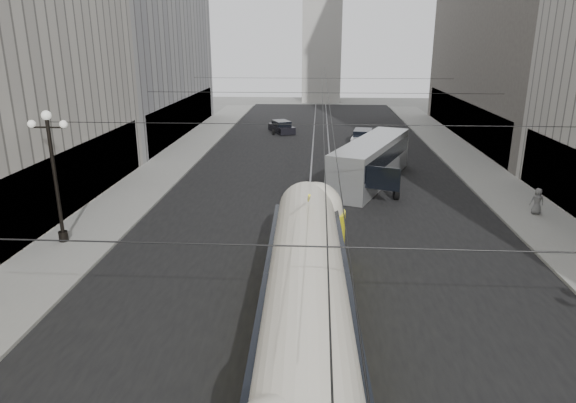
# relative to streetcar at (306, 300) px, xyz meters

# --- Properties ---
(road) EXTENTS (20.00, 85.00, 0.02)m
(road) POSITION_rel_streetcar_xyz_m (0.50, 22.84, -1.81)
(road) COLOR black
(road) RESTS_ON ground
(sidewalk_left) EXTENTS (4.00, 72.00, 0.15)m
(sidewalk_left) POSITION_rel_streetcar_xyz_m (-11.50, 26.34, -1.74)
(sidewalk_left) COLOR gray
(sidewalk_left) RESTS_ON ground
(sidewalk_right) EXTENTS (4.00, 72.00, 0.15)m
(sidewalk_right) POSITION_rel_streetcar_xyz_m (12.50, 26.34, -1.74)
(sidewalk_right) COLOR gray
(sidewalk_right) RESTS_ON ground
(rail_left) EXTENTS (0.12, 85.00, 0.04)m
(rail_left) POSITION_rel_streetcar_xyz_m (-0.25, 22.84, -1.81)
(rail_left) COLOR gray
(rail_left) RESTS_ON ground
(rail_right) EXTENTS (0.12, 85.00, 0.04)m
(rail_right) POSITION_rel_streetcar_xyz_m (1.25, 22.84, -1.81)
(rail_right) COLOR gray
(rail_right) RESTS_ON ground
(distant_tower) EXTENTS (6.00, 6.00, 31.36)m
(distant_tower) POSITION_rel_streetcar_xyz_m (0.50, 70.34, 13.15)
(distant_tower) COLOR #B2AFA8
(distant_tower) RESTS_ON ground
(lamppost_left_mid) EXTENTS (1.86, 0.44, 6.37)m
(lamppost_left_mid) POSITION_rel_streetcar_xyz_m (-12.10, 8.34, 1.93)
(lamppost_left_mid) COLOR black
(lamppost_left_mid) RESTS_ON sidewalk_left
(catenary) EXTENTS (25.00, 72.00, 0.23)m
(catenary) POSITION_rel_streetcar_xyz_m (0.62, 21.83, 4.07)
(catenary) COLOR black
(catenary) RESTS_ON ground
(streetcar) EXTENTS (3.09, 16.92, 3.71)m
(streetcar) POSITION_rel_streetcar_xyz_m (0.00, 0.00, 0.00)
(streetcar) COLOR yellow
(streetcar) RESTS_ON ground
(city_bus) EXTENTS (6.59, 12.18, 2.98)m
(city_bus) POSITION_rel_streetcar_xyz_m (3.97, 20.61, -0.18)
(city_bus) COLOR #ACB0B2
(city_bus) RESTS_ON ground
(sedan_white_far) EXTENTS (2.53, 4.72, 1.42)m
(sedan_white_far) POSITION_rel_streetcar_xyz_m (4.47, 34.36, -1.17)
(sedan_white_far) COLOR white
(sedan_white_far) RESTS_ON ground
(sedan_dark_far) EXTENTS (3.19, 4.38, 1.28)m
(sedan_dark_far) POSITION_rel_streetcar_xyz_m (-3.71, 40.28, -1.24)
(sedan_dark_far) COLOR black
(sedan_dark_far) RESTS_ON ground
(pedestrian_sidewalk_right) EXTENTS (0.74, 0.46, 1.50)m
(pedestrian_sidewalk_right) POSITION_rel_streetcar_xyz_m (12.64, 13.95, -0.91)
(pedestrian_sidewalk_right) COLOR slate
(pedestrian_sidewalk_right) RESTS_ON sidewalk_right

